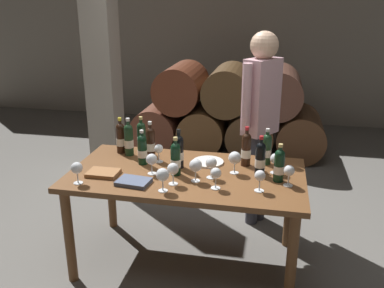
{
  "coord_description": "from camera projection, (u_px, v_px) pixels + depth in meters",
  "views": [
    {
      "loc": [
        0.6,
        -2.71,
        1.96
      ],
      "look_at": [
        0.0,
        0.2,
        0.91
      ],
      "focal_mm": 38.7,
      "sensor_mm": 36.0,
      "label": 1
    }
  ],
  "objects": [
    {
      "name": "wine_glass_9",
      "position": [
        196.0,
        166.0,
        2.83
      ],
      "size": [
        0.09,
        0.09,
        0.16
      ],
      "color": "white",
      "rests_on": "dining_table"
    },
    {
      "name": "cellar_back_wall",
      "position": [
        242.0,
        35.0,
        6.68
      ],
      "size": [
        10.0,
        0.24,
        2.8
      ],
      "primitive_type": "cube",
      "color": "gray",
      "rests_on": "ground_plane"
    },
    {
      "name": "wine_bottle_9",
      "position": [
        267.0,
        149.0,
        3.13
      ],
      "size": [
        0.07,
        0.07,
        0.28
      ],
      "color": "#19381E",
      "rests_on": "dining_table"
    },
    {
      "name": "wine_bottle_4",
      "position": [
        142.0,
        149.0,
        3.13
      ],
      "size": [
        0.07,
        0.07,
        0.27
      ],
      "color": "black",
      "rests_on": "dining_table"
    },
    {
      "name": "tasting_notebook",
      "position": [
        103.0,
        173.0,
        2.96
      ],
      "size": [
        0.22,
        0.16,
        0.03
      ],
      "primitive_type": "cube",
      "rotation": [
        0.0,
        0.0,
        0.0
      ],
      "color": "#936038",
      "rests_on": "dining_table"
    },
    {
      "name": "wine_bottle_10",
      "position": [
        176.0,
        158.0,
        2.94
      ],
      "size": [
        0.07,
        0.07,
        0.28
      ],
      "color": "black",
      "rests_on": "dining_table"
    },
    {
      "name": "sommelier_presenting",
      "position": [
        261.0,
        112.0,
        3.52
      ],
      "size": [
        0.32,
        0.43,
        1.72
      ],
      "color": "#383842",
      "rests_on": "ground_plane"
    },
    {
      "name": "wine_glass_0",
      "position": [
        159.0,
        150.0,
        3.17
      ],
      "size": [
        0.07,
        0.07,
        0.14
      ],
      "color": "white",
      "rests_on": "dining_table"
    },
    {
      "name": "ground_plane",
      "position": [
        187.0,
        261.0,
        3.27
      ],
      "size": [
        14.0,
        14.0,
        0.0
      ],
      "primitive_type": "plane",
      "color": "#66635E"
    },
    {
      "name": "wine_bottle_5",
      "position": [
        179.0,
        151.0,
        3.06
      ],
      "size": [
        0.07,
        0.07,
        0.3
      ],
      "color": "black",
      "rests_on": "dining_table"
    },
    {
      "name": "stone_pillar",
      "position": [
        102.0,
        61.0,
        4.56
      ],
      "size": [
        0.32,
        0.32,
        2.6
      ],
      "primitive_type": "cube",
      "color": "gray",
      "rests_on": "ground_plane"
    },
    {
      "name": "wine_glass_4",
      "position": [
        235.0,
        158.0,
        2.96
      ],
      "size": [
        0.09,
        0.09,
        0.16
      ],
      "color": "white",
      "rests_on": "dining_table"
    },
    {
      "name": "wine_bottle_1",
      "position": [
        129.0,
        139.0,
        3.3
      ],
      "size": [
        0.07,
        0.07,
        0.31
      ],
      "color": "#19381E",
      "rests_on": "dining_table"
    },
    {
      "name": "wine_glass_10",
      "position": [
        173.0,
        169.0,
        2.78
      ],
      "size": [
        0.08,
        0.08,
        0.15
      ],
      "color": "white",
      "rests_on": "dining_table"
    },
    {
      "name": "wine_glass_7",
      "position": [
        216.0,
        174.0,
        2.72
      ],
      "size": [
        0.07,
        0.07,
        0.15
      ],
      "color": "white",
      "rests_on": "dining_table"
    },
    {
      "name": "wine_glass_6",
      "position": [
        163.0,
        175.0,
        2.68
      ],
      "size": [
        0.09,
        0.09,
        0.16
      ],
      "color": "white",
      "rests_on": "dining_table"
    },
    {
      "name": "wine_bottle_0",
      "position": [
        121.0,
        138.0,
        3.36
      ],
      "size": [
        0.07,
        0.07,
        0.3
      ],
      "color": "black",
      "rests_on": "dining_table"
    },
    {
      "name": "wine_glass_1",
      "position": [
        152.0,
        160.0,
        2.95
      ],
      "size": [
        0.08,
        0.08,
        0.15
      ],
      "color": "white",
      "rests_on": "dining_table"
    },
    {
      "name": "wine_glass_11",
      "position": [
        275.0,
        159.0,
        2.96
      ],
      "size": [
        0.08,
        0.08,
        0.15
      ],
      "color": "white",
      "rests_on": "dining_table"
    },
    {
      "name": "wine_bottle_3",
      "position": [
        150.0,
        142.0,
        3.24
      ],
      "size": [
        0.07,
        0.07,
        0.3
      ],
      "color": "black",
      "rests_on": "dining_table"
    },
    {
      "name": "wine_bottle_7",
      "position": [
        141.0,
        136.0,
        3.39
      ],
      "size": [
        0.07,
        0.07,
        0.3
      ],
      "color": "#19381E",
      "rests_on": "dining_table"
    },
    {
      "name": "wine_bottle_6",
      "position": [
        260.0,
        158.0,
        2.93
      ],
      "size": [
        0.07,
        0.07,
        0.29
      ],
      "color": "black",
      "rests_on": "dining_table"
    },
    {
      "name": "serving_plate",
      "position": [
        208.0,
        162.0,
        3.19
      ],
      "size": [
        0.24,
        0.24,
        0.01
      ],
      "primitive_type": "cylinder",
      "color": "white",
      "rests_on": "dining_table"
    },
    {
      "name": "wine_glass_2",
      "position": [
        77.0,
        169.0,
        2.8
      ],
      "size": [
        0.08,
        0.08,
        0.15
      ],
      "color": "white",
      "rests_on": "dining_table"
    },
    {
      "name": "wine_bottle_8",
      "position": [
        279.0,
        165.0,
        2.83
      ],
      "size": [
        0.07,
        0.07,
        0.27
      ],
      "color": "black",
      "rests_on": "dining_table"
    },
    {
      "name": "leather_ledger",
      "position": [
        134.0,
        182.0,
        2.82
      ],
      "size": [
        0.24,
        0.18,
        0.03
      ],
      "primitive_type": "cube",
      "rotation": [
        0.0,
        0.0,
        -0.11
      ],
      "color": "#4C5670",
      "rests_on": "dining_table"
    },
    {
      "name": "wine_glass_3",
      "position": [
        211.0,
        164.0,
        2.88
      ],
      "size": [
        0.08,
        0.08,
        0.15
      ],
      "color": "white",
      "rests_on": "dining_table"
    },
    {
      "name": "wine_glass_5",
      "position": [
        260.0,
        176.0,
        2.69
      ],
      "size": [
        0.07,
        0.07,
        0.15
      ],
      "color": "white",
      "rests_on": "dining_table"
    },
    {
      "name": "wine_bottle_2",
      "position": [
        246.0,
        149.0,
        3.1
      ],
      "size": [
        0.07,
        0.07,
        0.3
      ],
      "color": "black",
      "rests_on": "dining_table"
    },
    {
      "name": "wine_glass_8",
      "position": [
        289.0,
        171.0,
        2.76
      ],
      "size": [
        0.07,
        0.07,
        0.15
      ],
      "color": "white",
      "rests_on": "dining_table"
    },
    {
      "name": "barrel_stack",
      "position": [
        228.0,
        112.0,
        5.49
      ],
      "size": [
        2.49,
        0.9,
        1.15
      ],
      "color": "brown",
      "rests_on": "ground_plane"
    },
    {
      "name": "dining_table",
      "position": [
        187.0,
        184.0,
        3.04
      ],
      "size": [
        1.7,
        0.9,
        0.76
      ],
      "color": "brown",
      "rests_on": "ground_plane"
    }
  ]
}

